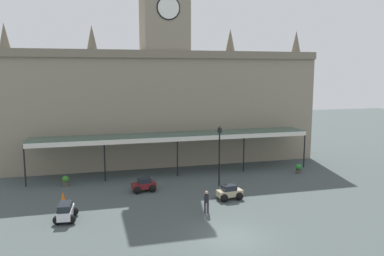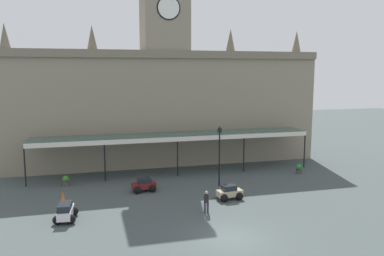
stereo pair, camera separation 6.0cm
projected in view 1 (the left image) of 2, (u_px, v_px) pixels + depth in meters
ground_plane at (231, 238)px, 24.49m from camera, size 140.00×140.00×0.00m
station_building at (165, 100)px, 43.76m from camera, size 34.17×5.62×20.33m
entrance_canopy at (175, 136)px, 39.51m from camera, size 28.18×3.26×4.01m
car_white_estate at (66, 212)px, 27.28m from camera, size 1.68×2.33×1.27m
car_beige_sedan at (229, 193)px, 31.75m from camera, size 2.11×1.63×1.19m
car_maroon_sedan at (144, 186)px, 33.82m from camera, size 2.13×1.65×1.19m
pedestrian_beside_cars at (206, 201)px, 28.64m from camera, size 0.39×0.34×1.67m
victorian_lamppost at (219, 150)px, 35.00m from camera, size 0.30×0.30×5.46m
traffic_cone at (63, 196)px, 31.43m from camera, size 0.40×0.40×0.72m
planter_forecourt_centre at (299, 169)px, 39.81m from camera, size 0.60×0.60×0.96m
planter_near_kerb at (66, 181)px, 35.41m from camera, size 0.60×0.60×0.96m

